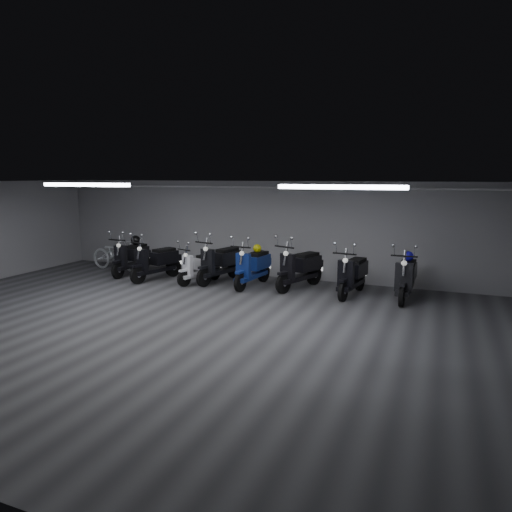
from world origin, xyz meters
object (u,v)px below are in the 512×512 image
at_px(scooter_9, 406,270).
at_px(helmet_1, 408,256).
at_px(helmet_0, 257,248).
at_px(scooter_4, 252,260).
at_px(scooter_3, 220,256).
at_px(bicycle, 116,251).
at_px(scooter_2, 199,261).
at_px(scooter_5, 300,261).
at_px(helmet_2, 136,240).
at_px(scooter_7, 353,268).
at_px(scooter_1, 156,256).
at_px(scooter_0, 131,252).

xyz_separation_m(scooter_9, helmet_1, (0.01, 0.27, 0.30)).
bearing_deg(helmet_0, scooter_4, -96.57).
distance_m(scooter_3, bicycle, 3.78).
bearing_deg(bicycle, scooter_2, -94.34).
xyz_separation_m(scooter_3, helmet_1, (4.98, 0.26, 0.28)).
relative_size(scooter_4, scooter_9, 1.00).
distance_m(scooter_5, helmet_2, 5.24).
distance_m(scooter_4, scooter_7, 2.66).
relative_size(scooter_9, helmet_1, 7.80).
bearing_deg(scooter_2, scooter_7, 22.21).
bearing_deg(scooter_1, scooter_0, 179.59).
bearing_deg(bicycle, helmet_0, -85.97).
relative_size(scooter_1, scooter_9, 0.98).
bearing_deg(scooter_3, scooter_2, -132.03).
bearing_deg(scooter_9, scooter_5, -179.77).
height_order(scooter_3, helmet_0, scooter_3).
bearing_deg(helmet_1, scooter_5, -175.95).
bearing_deg(helmet_1, scooter_7, -164.41).
bearing_deg(scooter_0, scooter_1, -17.41).
bearing_deg(helmet_2, scooter_2, -11.14).
bearing_deg(scooter_0, bicycle, 156.86).
xyz_separation_m(scooter_3, scooter_7, (3.71, -0.10, -0.03)).
height_order(scooter_5, helmet_0, scooter_5).
bearing_deg(scooter_7, scooter_5, -178.51).
bearing_deg(scooter_9, helmet_2, -179.34).
bearing_deg(helmet_2, scooter_3, -3.23).
bearing_deg(scooter_4, scooter_7, 7.56).
bearing_deg(scooter_0, scooter_3, 1.71).
relative_size(scooter_1, scooter_4, 0.98).
bearing_deg(scooter_4, scooter_3, 178.88).
distance_m(scooter_3, helmet_2, 2.96).
bearing_deg(scooter_2, scooter_4, 25.82).
height_order(helmet_0, helmet_2, helmet_2).
bearing_deg(helmet_2, bicycle, 173.66).
height_order(scooter_1, helmet_0, scooter_1).
xyz_separation_m(scooter_0, helmet_2, (-0.00, 0.26, 0.31)).
xyz_separation_m(scooter_3, scooter_4, (1.05, -0.14, -0.02)).
relative_size(scooter_2, scooter_7, 0.87).
distance_m(scooter_5, scooter_9, 2.68).
bearing_deg(scooter_1, scooter_9, 20.51).
bearing_deg(helmet_2, scooter_5, -1.05).
xyz_separation_m(scooter_0, bicycle, (-0.84, 0.35, -0.08)).
distance_m(scooter_4, helmet_1, 3.97).
bearing_deg(scooter_3, scooter_1, -152.27).
height_order(scooter_4, scooter_9, scooter_9).
xyz_separation_m(scooter_2, helmet_2, (-2.46, 0.49, 0.39)).
bearing_deg(scooter_2, helmet_0, 35.15).
bearing_deg(scooter_5, scooter_4, -149.98).
bearing_deg(scooter_2, scooter_9, 22.39).
height_order(scooter_2, scooter_3, scooter_3).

